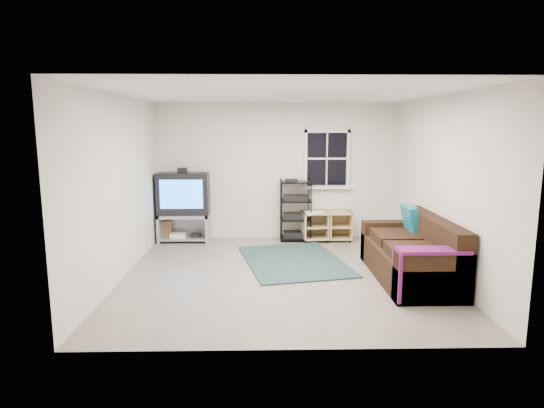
{
  "coord_description": "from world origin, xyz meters",
  "views": [
    {
      "loc": [
        -0.29,
        -6.42,
        2.14
      ],
      "look_at": [
        -0.14,
        0.4,
        0.99
      ],
      "focal_mm": 30.0,
      "sensor_mm": 36.0,
      "label": 1
    }
  ],
  "objects_px": {
    "sofa": "(412,255)",
    "side_table_right": "(315,224)",
    "av_rack": "(295,214)",
    "tv_unit": "(184,201)",
    "side_table_left": "(338,225)"
  },
  "relations": [
    {
      "from": "av_rack",
      "to": "tv_unit",
      "type": "bearing_deg",
      "value": -179.26
    },
    {
      "from": "side_table_right",
      "to": "av_rack",
      "type": "bearing_deg",
      "value": 177.99
    },
    {
      "from": "tv_unit",
      "to": "side_table_left",
      "type": "xyz_separation_m",
      "value": [
        2.94,
        0.04,
        -0.48
      ]
    },
    {
      "from": "av_rack",
      "to": "sofa",
      "type": "height_order",
      "value": "av_rack"
    },
    {
      "from": "side_table_right",
      "to": "sofa",
      "type": "distance_m",
      "value": 2.53
    },
    {
      "from": "tv_unit",
      "to": "side_table_right",
      "type": "xyz_separation_m",
      "value": [
        2.49,
        0.01,
        -0.45
      ]
    },
    {
      "from": "sofa",
      "to": "side_table_right",
      "type": "bearing_deg",
      "value": 116.49
    },
    {
      "from": "side_table_left",
      "to": "side_table_right",
      "type": "bearing_deg",
      "value": -176.11
    },
    {
      "from": "tv_unit",
      "to": "sofa",
      "type": "bearing_deg",
      "value": -31.86
    },
    {
      "from": "av_rack",
      "to": "side_table_left",
      "type": "xyz_separation_m",
      "value": [
        0.83,
        0.02,
        -0.22
      ]
    },
    {
      "from": "side_table_left",
      "to": "tv_unit",
      "type": "bearing_deg",
      "value": -179.13
    },
    {
      "from": "side_table_left",
      "to": "sofa",
      "type": "relative_size",
      "value": 0.26
    },
    {
      "from": "side_table_left",
      "to": "av_rack",
      "type": "bearing_deg",
      "value": -178.79
    },
    {
      "from": "sofa",
      "to": "av_rack",
      "type": "bearing_deg",
      "value": 123.46
    },
    {
      "from": "side_table_left",
      "to": "sofa",
      "type": "distance_m",
      "value": 2.39
    }
  ]
}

